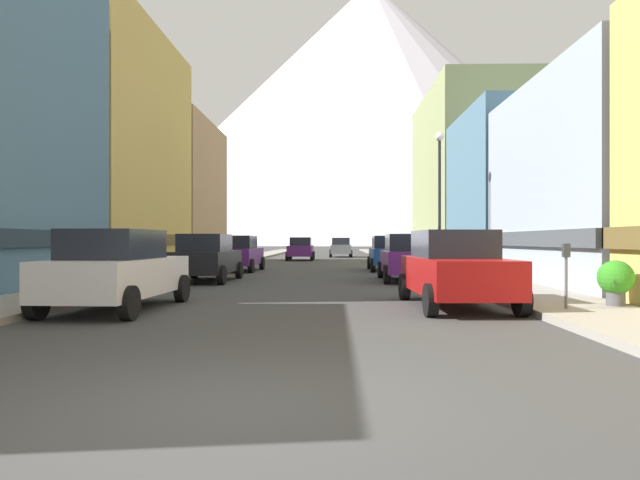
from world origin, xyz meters
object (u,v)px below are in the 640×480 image
Objects in this scene: pedestrian_0 at (426,252)px; car_right_2 at (389,253)px; car_right_0 at (455,268)px; streetlamp_right at (440,181)px; pedestrian_2 at (141,258)px; potted_plant_0 at (616,280)px; car_left_1 at (206,258)px; parking_meter_near at (566,266)px; car_right_1 at (408,257)px; car_driving_0 at (301,249)px; pedestrian_1 at (137,258)px; car_left_2 at (238,253)px; car_left_0 at (117,270)px; car_driving_1 at (341,247)px.

car_right_2 is at bearing -126.52° from pedestrian_0.
car_right_0 is 19.17m from pedestrian_0.
streetlamp_right reaches higher than car_right_2.
streetlamp_right is (1.55, 10.22, 3.09)m from car_right_0.
potted_plant_0 is at bearing -33.33° from pedestrian_2.
car_right_0 is 12.69m from pedestrian_2.
parking_meter_near is (9.55, -9.36, 0.11)m from car_left_1.
car_right_1 is at bearing -90.01° from car_right_2.
car_driving_0 is at bearing 102.94° from parking_meter_near.
car_right_0 is at bearing 143.09° from parking_meter_near.
pedestrian_0 is (-0.75, 19.99, 0.16)m from potted_plant_0.
car_driving_0 reaches higher than pedestrian_2.
pedestrian_2 is at bearing -176.66° from car_right_1.
car_right_2 is (7.60, 7.82, 0.00)m from car_left_1.
pedestrian_0 reaches higher than potted_plant_0.
pedestrian_1 is 0.42m from pedestrian_2.
pedestrian_1 is at bearing -165.97° from streetlamp_right.
car_left_2 reaches higher than pedestrian_2.
pedestrian_2 is (-4.65, -22.79, -0.01)m from car_driving_0.
car_left_2 is at bearing 90.00° from car_left_0.
car_right_1 is at bearing 3.32° from car_left_1.
car_left_2 is 7.60m from pedestrian_2.
car_driving_0 and car_driving_1 have the same top height.
pedestrian_2 is 12.26m from streetlamp_right.
pedestrian_2 is (-10.05, -0.59, -0.01)m from car_right_1.
car_right_2 is 1.00× the size of car_driving_0.
car_left_2 is 0.76× the size of streetlamp_right.
pedestrian_1 is (-4.65, -23.21, -0.02)m from car_driving_0.
car_right_2 is (7.60, 16.51, 0.00)m from car_left_0.
car_right_1 is 7.38m from car_right_2.
car_right_0 reaches higher than pedestrian_2.
car_right_1 is at bearing -41.01° from car_left_2.
parking_meter_near is 1.38m from potted_plant_0.
pedestrian_2 is at bearing -167.95° from streetlamp_right.
car_right_2 is at bearing 96.47° from parking_meter_near.
car_right_1 and car_right_2 have the same top height.
parking_meter_near is (4.15, -40.43, 0.11)m from car_driving_1.
streetlamp_right reaches higher than car_left_1.
pedestrian_1 is at bearing -107.81° from car_left_2.
car_right_2 is 2.81× the size of pedestrian_0.
car_right_0 is 2.78× the size of pedestrian_2.
car_right_1 is 2.78× the size of pedestrian_1.
car_left_0 is at bearing -74.01° from pedestrian_2.
car_driving_0 is 23.26m from pedestrian_2.
car_driving_0 reaches higher than potted_plant_0.
car_driving_1 is 29.15m from streetlamp_right.
car_right_0 is at bearing -37.62° from pedestrian_2.
pedestrian_1 is (-2.45, -7.62, -0.02)m from car_left_2.
potted_plant_0 is (10.80, -8.86, -0.19)m from car_left_1.
pedestrian_2 is (-12.50, -11.27, 0.02)m from pedestrian_0.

